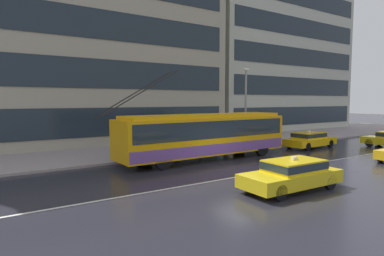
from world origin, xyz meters
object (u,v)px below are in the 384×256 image
(pedestrian_approaching_curb, at_px, (226,128))
(pedestrian_walking_past, at_px, (175,130))
(street_lamp, at_px, (246,100))
(bus_shelter, at_px, (175,124))
(pedestrian_at_shelter, at_px, (199,126))
(trolleybus, at_px, (206,135))
(taxi_ahead_of_bus, at_px, (310,139))
(taxi_oncoming_near, at_px, (292,173))
(pedestrian_waiting_by_pole, at_px, (166,128))

(pedestrian_approaching_curb, xyz_separation_m, pedestrian_walking_past, (-4.21, 0.56, 0.05))
(pedestrian_approaching_curb, xyz_separation_m, street_lamp, (2.09, 0.12, 2.17))
(bus_shelter, distance_m, street_lamp, 6.32)
(pedestrian_at_shelter, bearing_deg, street_lamp, -21.17)
(trolleybus, xyz_separation_m, bus_shelter, (-0.16, 3.58, 0.46))
(taxi_ahead_of_bus, relative_size, pedestrian_walking_past, 2.39)
(taxi_oncoming_near, relative_size, bus_shelter, 1.32)
(pedestrian_at_shelter, xyz_separation_m, pedestrian_waiting_by_pole, (-3.03, -0.17, 0.04))
(pedestrian_waiting_by_pole, relative_size, street_lamp, 0.33)
(pedestrian_at_shelter, height_order, street_lamp, street_lamp)
(taxi_ahead_of_bus, xyz_separation_m, pedestrian_at_shelter, (-7.56, 4.50, 1.05))
(taxi_ahead_of_bus, bearing_deg, pedestrian_walking_past, 160.95)
(pedestrian_walking_past, bearing_deg, pedestrian_at_shelter, 19.06)
(taxi_oncoming_near, xyz_separation_m, bus_shelter, (0.97, 11.32, 1.35))
(trolleybus, height_order, taxi_oncoming_near, trolleybus)
(pedestrian_at_shelter, relative_size, pedestrian_walking_past, 1.03)
(pedestrian_approaching_curb, bearing_deg, taxi_oncoming_near, -115.43)
(trolleybus, xyz_separation_m, taxi_oncoming_near, (-1.13, -7.74, -0.89))
(bus_shelter, bearing_deg, pedestrian_approaching_curb, -15.54)
(taxi_oncoming_near, height_order, pedestrian_walking_past, pedestrian_walking_past)
(pedestrian_at_shelter, distance_m, pedestrian_approaching_curb, 2.10)
(taxi_ahead_of_bus, distance_m, pedestrian_at_shelter, 8.86)
(pedestrian_at_shelter, height_order, pedestrian_approaching_curb, pedestrian_at_shelter)
(trolleybus, distance_m, pedestrian_at_shelter, 4.60)
(pedestrian_at_shelter, bearing_deg, taxi_ahead_of_bus, -30.76)
(taxi_ahead_of_bus, xyz_separation_m, bus_shelter, (-9.99, 4.08, 1.35))
(taxi_oncoming_near, xyz_separation_m, pedestrian_waiting_by_pole, (0.37, 11.57, 1.09))
(taxi_oncoming_near, height_order, pedestrian_waiting_by_pole, pedestrian_waiting_by_pole)
(taxi_ahead_of_bus, distance_m, taxi_oncoming_near, 13.13)
(trolleybus, height_order, pedestrian_waiting_by_pole, trolleybus)
(taxi_oncoming_near, bearing_deg, pedestrian_waiting_by_pole, 88.18)
(taxi_oncoming_near, distance_m, pedestrian_waiting_by_pole, 11.62)
(bus_shelter, bearing_deg, pedestrian_walking_past, -120.56)
(bus_shelter, distance_m, pedestrian_waiting_by_pole, 0.71)
(pedestrian_approaching_curb, bearing_deg, pedestrian_waiting_by_pole, 163.56)
(trolleybus, height_order, street_lamp, street_lamp)
(taxi_ahead_of_bus, bearing_deg, pedestrian_at_shelter, 149.24)
(bus_shelter, xyz_separation_m, pedestrian_walking_past, (-0.31, -0.53, -0.34))
(trolleybus, distance_m, taxi_ahead_of_bus, 9.88)
(pedestrian_at_shelter, bearing_deg, trolleybus, -119.56)
(taxi_ahead_of_bus, height_order, street_lamp, street_lamp)
(bus_shelter, relative_size, street_lamp, 0.57)
(trolleybus, distance_m, pedestrian_walking_past, 3.09)
(pedestrian_approaching_curb, bearing_deg, taxi_ahead_of_bus, -26.22)
(pedestrian_waiting_by_pole, height_order, street_lamp, street_lamp)
(pedestrian_walking_past, height_order, street_lamp, street_lamp)
(taxi_ahead_of_bus, bearing_deg, pedestrian_approaching_curb, 153.78)
(pedestrian_walking_past, bearing_deg, pedestrian_approaching_curb, -7.53)
(bus_shelter, distance_m, pedestrian_approaching_curb, 4.06)
(pedestrian_waiting_by_pole, bearing_deg, pedestrian_walking_past, -69.17)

